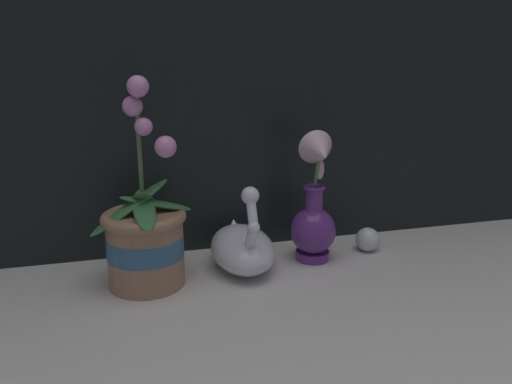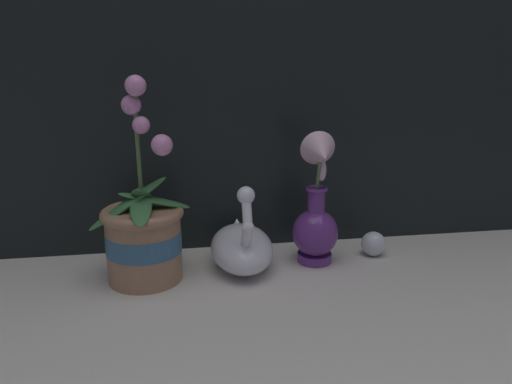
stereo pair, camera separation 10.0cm
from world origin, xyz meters
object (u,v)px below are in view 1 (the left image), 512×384
object	(u,v)px
glass_sphere	(368,239)
swan_figurine	(242,246)
orchid_potted_plant	(145,237)
blue_vase	(315,214)

from	to	relation	value
glass_sphere	swan_figurine	bearing A→B (deg)	-176.71
orchid_potted_plant	blue_vase	xyz separation A→B (m)	(0.35, 0.03, 0.01)
orchid_potted_plant	blue_vase	bearing A→B (deg)	4.31
blue_vase	orchid_potted_plant	bearing A→B (deg)	-175.69
orchid_potted_plant	blue_vase	distance (m)	0.35
swan_figurine	blue_vase	size ratio (longest dim) A/B	0.77
swan_figurine	orchid_potted_plant	bearing A→B (deg)	-171.88
blue_vase	glass_sphere	world-z (taller)	blue_vase
orchid_potted_plant	swan_figurine	world-z (taller)	orchid_potted_plant
glass_sphere	orchid_potted_plant	bearing A→B (deg)	-174.79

